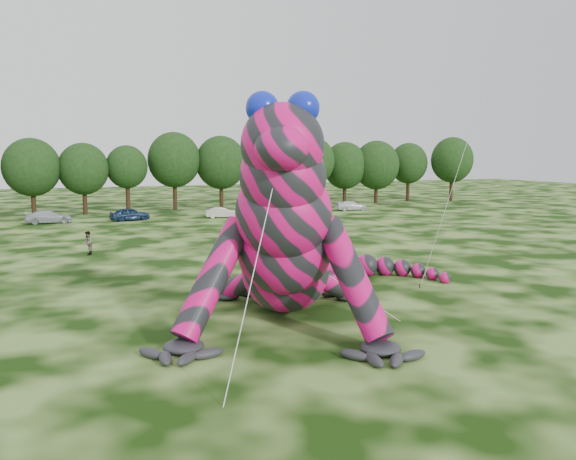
{
  "coord_description": "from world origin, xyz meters",
  "views": [
    {
      "loc": [
        -7.53,
        -17.47,
        7.45
      ],
      "look_at": [
        2.3,
        6.26,
        4.0
      ],
      "focal_mm": 35.0,
      "sensor_mm": 36.0,
      "label": 1
    }
  ],
  "objects_px": {
    "tree_16": "(408,172)",
    "tree_17": "(452,169)",
    "spectator_3": "(323,227)",
    "tree_7": "(32,178)",
    "tree_13": "(312,171)",
    "car_6": "(270,210)",
    "tree_14": "(345,173)",
    "car_7": "(352,206)",
    "tree_11": "(221,172)",
    "car_3": "(49,217)",
    "car_5": "(222,213)",
    "spectator_1": "(88,243)",
    "spectator_2": "(277,226)",
    "tree_8": "(84,179)",
    "tree_12": "(264,176)",
    "tree_15": "(376,172)",
    "inflatable_gecko": "(286,207)",
    "spectator_5": "(269,255)",
    "car_4": "(130,214)",
    "tree_9": "(127,179)",
    "tree_10": "(174,171)"
  },
  "relations": [
    {
      "from": "tree_17",
      "to": "spectator_5",
      "type": "relative_size",
      "value": 5.49
    },
    {
      "from": "spectator_2",
      "to": "car_7",
      "type": "bearing_deg",
      "value": -81.78
    },
    {
      "from": "tree_12",
      "to": "spectator_1",
      "type": "relative_size",
      "value": 5.0
    },
    {
      "from": "tree_12",
      "to": "tree_13",
      "type": "bearing_deg",
      "value": -4.92
    },
    {
      "from": "car_7",
      "to": "spectator_3",
      "type": "height_order",
      "value": "spectator_3"
    },
    {
      "from": "tree_16",
      "to": "car_6",
      "type": "bearing_deg",
      "value": -157.56
    },
    {
      "from": "inflatable_gecko",
      "to": "car_3",
      "type": "xyz_separation_m",
      "value": [
        -11.02,
        41.72,
        -4.25
      ]
    },
    {
      "from": "inflatable_gecko",
      "to": "tree_13",
      "type": "height_order",
      "value": "tree_13"
    },
    {
      "from": "car_3",
      "to": "car_5",
      "type": "bearing_deg",
      "value": -98.95
    },
    {
      "from": "tree_7",
      "to": "spectator_3",
      "type": "height_order",
      "value": "tree_7"
    },
    {
      "from": "tree_15",
      "to": "spectator_2",
      "type": "height_order",
      "value": "tree_15"
    },
    {
      "from": "tree_8",
      "to": "spectator_1",
      "type": "height_order",
      "value": "tree_8"
    },
    {
      "from": "tree_17",
      "to": "spectator_1",
      "type": "height_order",
      "value": "tree_17"
    },
    {
      "from": "tree_11",
      "to": "tree_16",
      "type": "relative_size",
      "value": 1.07
    },
    {
      "from": "tree_16",
      "to": "spectator_5",
      "type": "bearing_deg",
      "value": -133.16
    },
    {
      "from": "tree_10",
      "to": "spectator_5",
      "type": "xyz_separation_m",
      "value": [
        -2.27,
        -42.2,
        -4.31
      ]
    },
    {
      "from": "tree_7",
      "to": "car_7",
      "type": "distance_m",
      "value": 40.33
    },
    {
      "from": "tree_14",
      "to": "spectator_2",
      "type": "bearing_deg",
      "value": -128.18
    },
    {
      "from": "car_6",
      "to": "spectator_5",
      "type": "relative_size",
      "value": 2.51
    },
    {
      "from": "tree_14",
      "to": "tree_15",
      "type": "relative_size",
      "value": 0.98
    },
    {
      "from": "inflatable_gecko",
      "to": "tree_7",
      "type": "height_order",
      "value": "inflatable_gecko"
    },
    {
      "from": "car_7",
      "to": "spectator_1",
      "type": "bearing_deg",
      "value": 130.65
    },
    {
      "from": "tree_15",
      "to": "car_4",
      "type": "distance_m",
      "value": 39.72
    },
    {
      "from": "inflatable_gecko",
      "to": "tree_10",
      "type": "bearing_deg",
      "value": 108.65
    },
    {
      "from": "tree_16",
      "to": "tree_17",
      "type": "relative_size",
      "value": 0.91
    },
    {
      "from": "tree_8",
      "to": "car_5",
      "type": "xyz_separation_m",
      "value": [
        14.82,
        -10.1,
        -3.84
      ]
    },
    {
      "from": "spectator_3",
      "to": "car_3",
      "type": "bearing_deg",
      "value": 123.37
    },
    {
      "from": "tree_13",
      "to": "car_6",
      "type": "bearing_deg",
      "value": -136.83
    },
    {
      "from": "car_3",
      "to": "car_5",
      "type": "distance_m",
      "value": 19.12
    },
    {
      "from": "spectator_3",
      "to": "tree_15",
      "type": "bearing_deg",
      "value": 36.34
    },
    {
      "from": "tree_9",
      "to": "car_7",
      "type": "relative_size",
      "value": 1.99
    },
    {
      "from": "car_3",
      "to": "spectator_2",
      "type": "bearing_deg",
      "value": -135.84
    },
    {
      "from": "spectator_1",
      "to": "spectator_5",
      "type": "bearing_deg",
      "value": 54.04
    },
    {
      "from": "tree_8",
      "to": "tree_15",
      "type": "height_order",
      "value": "tree_15"
    },
    {
      "from": "tree_15",
      "to": "car_7",
      "type": "distance_m",
      "value": 13.51
    },
    {
      "from": "tree_11",
      "to": "tree_13",
      "type": "bearing_deg",
      "value": -4.58
    },
    {
      "from": "tree_15",
      "to": "spectator_2",
      "type": "relative_size",
      "value": 5.59
    },
    {
      "from": "tree_12",
      "to": "spectator_5",
      "type": "bearing_deg",
      "value": -109.79
    },
    {
      "from": "car_6",
      "to": "spectator_3",
      "type": "distance_m",
      "value": 19.46
    },
    {
      "from": "tree_14",
      "to": "car_7",
      "type": "distance_m",
      "value": 11.49
    },
    {
      "from": "inflatable_gecko",
      "to": "tree_15",
      "type": "xyz_separation_m",
      "value": [
        35.85,
        50.52,
        -0.14
      ]
    },
    {
      "from": "car_5",
      "to": "spectator_2",
      "type": "xyz_separation_m",
      "value": [
        0.68,
        -16.37,
        0.23
      ]
    },
    {
      "from": "tree_14",
      "to": "spectator_5",
      "type": "relative_size",
      "value": 5.01
    },
    {
      "from": "spectator_3",
      "to": "tree_7",
      "type": "bearing_deg",
      "value": 116.19
    },
    {
      "from": "tree_17",
      "to": "spectator_5",
      "type": "bearing_deg",
      "value": -139.29
    },
    {
      "from": "tree_17",
      "to": "car_4",
      "type": "distance_m",
      "value": 52.67
    },
    {
      "from": "tree_8",
      "to": "tree_16",
      "type": "relative_size",
      "value": 0.95
    },
    {
      "from": "car_7",
      "to": "car_5",
      "type": "bearing_deg",
      "value": 103.96
    },
    {
      "from": "tree_8",
      "to": "tree_9",
      "type": "bearing_deg",
      "value": 3.89
    },
    {
      "from": "spectator_1",
      "to": "car_6",
      "type": "bearing_deg",
      "value": 140.86
    }
  ]
}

